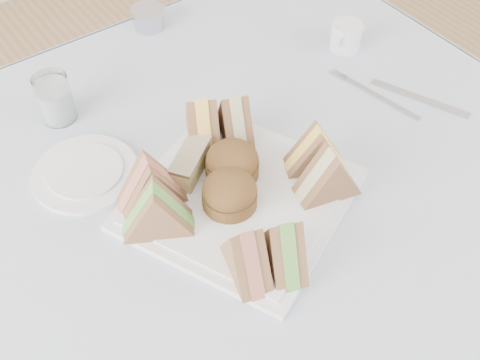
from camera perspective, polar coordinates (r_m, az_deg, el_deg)
table at (r=1.29m, az=2.06°, el=-10.31°), size 0.90×0.90×0.74m
tablecloth at (r=0.99m, az=2.64°, el=0.94°), size 1.02×1.02×0.01m
serving_plate at (r=0.93m, az=0.00°, el=-1.79°), size 0.40×0.40×0.01m
sandwich_fl_a at (r=0.81m, az=0.59°, el=-6.80°), size 0.07×0.11×0.09m
sandwich_fl_b at (r=0.82m, az=4.26°, el=-5.97°), size 0.08×0.11×0.09m
sandwich_fr_a at (r=0.95m, az=7.25°, el=2.97°), size 0.11×0.09×0.09m
sandwich_fr_b at (r=0.91m, az=8.44°, el=0.70°), size 0.11×0.07×0.09m
sandwich_bl_a at (r=0.86m, az=-7.95°, el=-2.65°), size 0.12×0.09×0.09m
sandwich_bl_b at (r=0.90m, az=-8.55°, el=-0.04°), size 0.11×0.07×0.09m
sandwich_br_a at (r=0.99m, az=-0.48°, el=6.01°), size 0.08×0.11×0.09m
sandwich_br_b at (r=0.98m, az=-3.58°, el=5.56°), size 0.09×0.12×0.09m
scone_left at (r=0.90m, az=-0.99°, el=-1.18°), size 0.11×0.11×0.06m
scone_right at (r=0.94m, az=-0.75°, el=1.65°), size 0.12×0.12×0.06m
pastry_slice at (r=0.95m, az=-4.70°, el=1.65°), size 0.10×0.08×0.04m
side_plate at (r=1.00m, az=-14.45°, el=0.62°), size 0.19×0.19×0.01m
water_glass at (r=1.09m, az=-17.16°, el=7.41°), size 0.07×0.07×0.09m
tea_strainer at (r=1.29m, az=-8.65°, el=14.86°), size 0.08×0.08×0.04m
knife at (r=1.15m, az=16.66°, el=7.42°), size 0.09×0.18×0.00m
fork at (r=1.14m, az=13.27°, el=7.55°), size 0.04×0.16×0.00m
creamer_jug at (r=1.23m, az=10.01°, el=13.29°), size 0.08×0.08×0.05m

